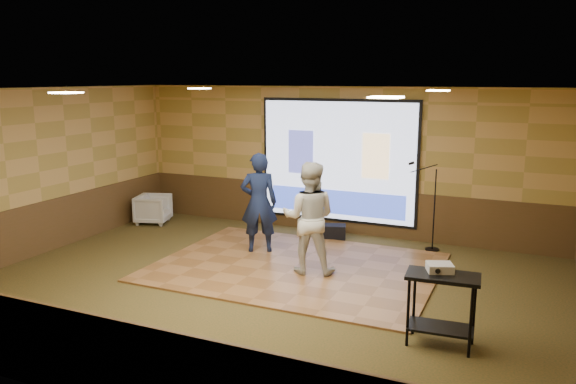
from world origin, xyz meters
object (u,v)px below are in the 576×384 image
at_px(projector, 440,268).
at_px(banquet_chair, 153,209).
at_px(dance_floor, 296,267).
at_px(av_table, 442,297).
at_px(player_right, 309,218).
at_px(duffel_bag, 334,232).
at_px(mic_stand, 430,224).
at_px(player_left, 259,203).
at_px(projector_screen, 337,162).

xyz_separation_m(projector, banquet_chair, (-6.69, 3.26, -0.63)).
bearing_deg(dance_floor, av_table, -34.85).
xyz_separation_m(dance_floor, av_table, (2.69, -1.87, 0.60)).
xyz_separation_m(player_right, projector, (2.33, -1.61, -0.00)).
bearing_deg(banquet_chair, projector, -133.34).
height_order(banquet_chair, duffel_bag, banquet_chair).
bearing_deg(mic_stand, av_table, -84.23).
height_order(player_left, av_table, player_left).
xyz_separation_m(projector, mic_stand, (-0.74, 3.75, -0.45)).
bearing_deg(duffel_bag, projector_screen, 103.19).
relative_size(projector_screen, player_left, 1.82).
bearing_deg(banquet_chair, av_table, -133.77).
relative_size(banquet_chair, duffel_bag, 1.50).
bearing_deg(projector, player_left, 126.08).
distance_m(player_left, player_right, 1.43).
relative_size(projector_screen, player_right, 1.81).
bearing_deg(projector, banquet_chair, 132.75).
distance_m(banquet_chair, duffel_bag, 4.10).
relative_size(projector_screen, projector, 11.17).
height_order(dance_floor, projector, projector).
distance_m(projector_screen, player_right, 2.66).
height_order(mic_stand, banquet_chair, mic_stand).
bearing_deg(duffel_bag, mic_stand, 1.99).
bearing_deg(projector, duffel_bag, 104.12).
xyz_separation_m(projector_screen, banquet_chair, (-3.96, -0.92, -1.16)).
height_order(projector_screen, duffel_bag, projector_screen).
relative_size(player_left, projector, 6.14).
bearing_deg(dance_floor, projector_screen, 92.48).
distance_m(projector_screen, player_left, 2.13).
bearing_deg(dance_floor, mic_stand, 46.27).
xyz_separation_m(projector_screen, player_left, (-0.85, -1.89, -0.53)).
height_order(dance_floor, player_right, player_right).
bearing_deg(projector, mic_stand, 79.96).
height_order(player_left, duffel_bag, player_left).
bearing_deg(player_right, dance_floor, -42.98).
height_order(projector_screen, player_left, projector_screen).
height_order(projector, duffel_bag, projector).
bearing_deg(duffel_bag, player_right, -82.02).
xyz_separation_m(av_table, duffel_bag, (-2.68, 3.78, -0.47)).
relative_size(player_left, mic_stand, 1.10).
bearing_deg(av_table, player_right, 144.51).
distance_m(dance_floor, banquet_chair, 4.34).
bearing_deg(player_left, banquet_chair, -43.76).
bearing_deg(av_table, banquet_chair, 153.57).
relative_size(player_left, banquet_chair, 2.61).
height_order(dance_floor, duffel_bag, duffel_bag).
distance_m(av_table, projector, 0.35).
relative_size(player_right, projector, 6.16).
bearing_deg(player_right, projector, 131.80).
xyz_separation_m(player_left, duffel_bag, (0.96, 1.39, -0.80)).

